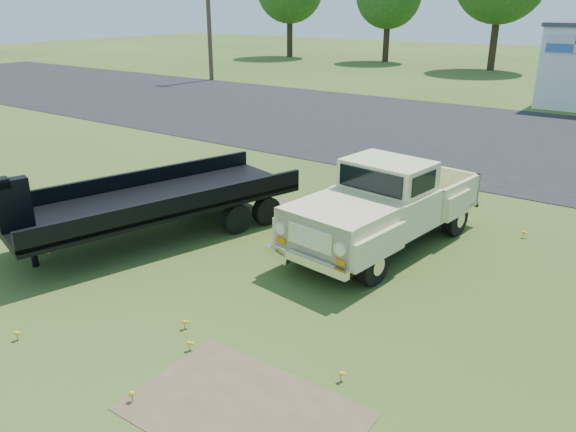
% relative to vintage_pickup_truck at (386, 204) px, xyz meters
% --- Properties ---
extents(ground, '(140.00, 140.00, 0.00)m').
position_rel_vintage_pickup_truck_xyz_m(ground, '(-0.58, -2.94, -0.98)').
color(ground, '#304817').
rests_on(ground, ground).
extents(asphalt_lot, '(90.00, 14.00, 0.02)m').
position_rel_vintage_pickup_truck_xyz_m(asphalt_lot, '(-0.58, 12.06, -0.98)').
color(asphalt_lot, black).
rests_on(asphalt_lot, ground).
extents(dirt_patch_a, '(3.00, 2.00, 0.01)m').
position_rel_vintage_pickup_truck_xyz_m(dirt_patch_a, '(0.92, -5.94, -0.98)').
color(dirt_patch_a, brown).
rests_on(dirt_patch_a, ground).
extents(dirt_patch_b, '(2.20, 1.60, 0.01)m').
position_rel_vintage_pickup_truck_xyz_m(dirt_patch_b, '(-2.58, 0.56, -0.98)').
color(dirt_patch_b, brown).
rests_on(dirt_patch_b, ground).
extents(utility_pole_west, '(1.60, 0.30, 9.00)m').
position_rel_vintage_pickup_truck_xyz_m(utility_pole_west, '(-22.58, 19.06, 3.63)').
color(utility_pole_west, '#473821').
rests_on(utility_pole_west, ground).
extents(vintage_pickup_truck, '(2.78, 5.61, 1.95)m').
position_rel_vintage_pickup_truck_xyz_m(vintage_pickup_truck, '(0.00, 0.00, 0.00)').
color(vintage_pickup_truck, beige).
rests_on(vintage_pickup_truck, ground).
extents(flatbed_trailer, '(4.31, 7.51, 1.94)m').
position_rel_vintage_pickup_truck_xyz_m(flatbed_trailer, '(-4.56, -2.43, -0.01)').
color(flatbed_trailer, black).
rests_on(flatbed_trailer, ground).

